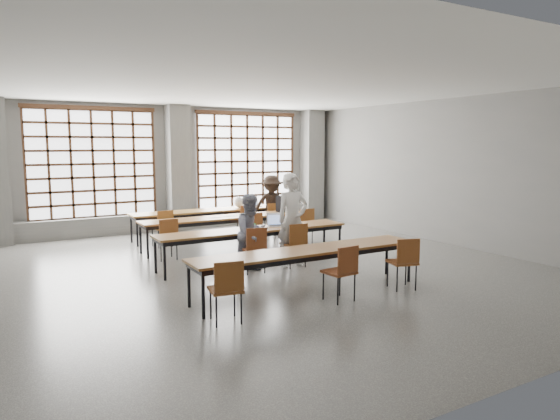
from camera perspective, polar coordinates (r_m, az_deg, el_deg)
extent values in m
plane|color=#51514F|center=(9.83, -1.50, -6.65)|extent=(11.00, 11.00, 0.00)
plane|color=silver|center=(9.60, -1.57, 14.07)|extent=(11.00, 11.00, 0.00)
plane|color=slate|center=(14.62, -11.87, 4.75)|extent=(10.00, 0.00, 10.00)
plane|color=slate|center=(5.41, 27.35, -0.16)|extent=(10.00, 0.00, 10.00)
plane|color=slate|center=(12.71, 18.76, 4.14)|extent=(0.00, 11.00, 11.00)
cube|color=#585856|center=(14.36, -11.52, 4.71)|extent=(0.60, 0.55, 3.50)
cube|color=#585856|center=(16.35, 3.67, 5.15)|extent=(0.60, 0.55, 3.50)
cube|color=white|center=(14.07, -20.63, 4.95)|extent=(3.20, 0.02, 2.80)
cube|color=black|center=(13.99, -20.58, 4.94)|extent=(3.20, 0.05, 2.80)
cube|color=black|center=(14.11, -20.31, -0.95)|extent=(3.32, 0.07, 0.10)
cube|color=black|center=(14.01, -20.85, 10.87)|extent=(3.32, 0.07, 0.10)
cube|color=white|center=(15.45, -3.87, 5.58)|extent=(3.20, 0.02, 2.80)
cube|color=black|center=(15.38, -3.74, 5.57)|extent=(3.20, 0.05, 2.80)
cube|color=black|center=(15.49, -3.69, 0.20)|extent=(3.32, 0.07, 0.10)
cube|color=black|center=(15.40, -3.78, 10.97)|extent=(3.32, 0.07, 0.10)
cube|color=#585856|center=(14.58, -11.47, -1.18)|extent=(9.80, 0.35, 0.50)
cube|color=brown|center=(13.06, -8.17, -0.05)|extent=(4.00, 0.70, 0.04)
cube|color=black|center=(13.07, -8.17, -0.31)|extent=(3.90, 0.64, 0.08)
cylinder|color=black|center=(12.26, -16.00, -2.47)|extent=(0.05, 0.05, 0.69)
cylinder|color=black|center=(12.82, -16.63, -2.07)|extent=(0.05, 0.05, 0.69)
cylinder|color=black|center=(13.68, -0.20, -1.18)|extent=(0.05, 0.05, 0.69)
cylinder|color=black|center=(14.18, -1.36, -0.88)|extent=(0.05, 0.05, 0.69)
cube|color=brown|center=(11.76, -6.26, -0.84)|extent=(4.00, 0.70, 0.04)
cube|color=black|center=(11.77, -6.26, -1.13)|extent=(3.90, 0.64, 0.08)
cylinder|color=black|center=(10.93, -14.89, -3.62)|extent=(0.05, 0.05, 0.69)
cylinder|color=black|center=(11.48, -15.65, -3.12)|extent=(0.05, 0.05, 0.69)
cylinder|color=black|center=(12.45, 2.42, -2.04)|extent=(0.05, 0.05, 0.69)
cylinder|color=black|center=(12.94, 1.05, -1.68)|extent=(0.05, 0.05, 0.69)
cube|color=brown|center=(10.00, -3.01, -2.25)|extent=(4.00, 0.70, 0.04)
cube|color=black|center=(10.01, -3.01, -2.59)|extent=(3.90, 0.64, 0.08)
cylinder|color=black|center=(9.11, -13.04, -5.74)|extent=(0.05, 0.05, 0.69)
cylinder|color=black|center=(9.65, -14.05, -5.03)|extent=(0.05, 0.05, 0.69)
cylinder|color=black|center=(10.82, 6.83, -3.52)|extent=(0.05, 0.05, 0.69)
cylinder|color=black|center=(11.28, 5.07, -3.05)|extent=(0.05, 0.05, 0.69)
cube|color=brown|center=(8.05, 3.30, -4.62)|extent=(4.00, 0.70, 0.04)
cube|color=black|center=(8.06, 3.30, -5.04)|extent=(3.90, 0.64, 0.08)
cylinder|color=black|center=(7.04, -8.77, -9.54)|extent=(0.05, 0.05, 0.69)
cylinder|color=black|center=(7.56, -10.37, -8.38)|extent=(0.05, 0.05, 0.69)
cylinder|color=black|center=(9.09, 14.54, -5.81)|extent=(0.05, 0.05, 0.69)
cylinder|color=black|center=(9.50, 12.09, -5.16)|extent=(0.05, 0.05, 0.69)
cube|color=brown|center=(12.13, -13.33, -1.98)|extent=(0.48, 0.48, 0.04)
cube|color=brown|center=(11.92, -12.95, -1.02)|extent=(0.40, 0.09, 0.40)
cylinder|color=black|center=(12.17, -13.30, -3.03)|extent=(0.02, 0.02, 0.45)
cube|color=brown|center=(12.92, -3.95, -1.24)|extent=(0.48, 0.48, 0.04)
cube|color=brown|center=(12.70, -3.68, -0.34)|extent=(0.40, 0.09, 0.40)
cylinder|color=black|center=(12.95, -3.94, -2.22)|extent=(0.02, 0.02, 0.45)
cube|color=brown|center=(13.28, -0.84, -0.98)|extent=(0.51, 0.51, 0.04)
cube|color=brown|center=(13.06, -0.61, -0.11)|extent=(0.40, 0.12, 0.40)
cylinder|color=black|center=(13.32, -0.84, -1.94)|extent=(0.02, 0.02, 0.45)
cube|color=brown|center=(10.75, -12.90, -3.17)|extent=(0.43, 0.43, 0.04)
cube|color=brown|center=(10.52, -12.59, -2.11)|extent=(0.40, 0.04, 0.40)
cylinder|color=black|center=(10.79, -12.87, -4.34)|extent=(0.02, 0.02, 0.45)
cube|color=brown|center=(11.48, -3.31, -2.32)|extent=(0.46, 0.46, 0.04)
cube|color=brown|center=(11.25, -2.97, -1.33)|extent=(0.40, 0.07, 0.40)
cylinder|color=black|center=(11.52, -3.30, -3.43)|extent=(0.02, 0.02, 0.45)
cube|color=brown|center=(12.16, 2.60, -1.77)|extent=(0.43, 0.43, 0.04)
cube|color=brown|center=(11.96, 3.14, -0.81)|extent=(0.40, 0.04, 0.40)
cylinder|color=black|center=(12.20, 2.60, -2.81)|extent=(0.02, 0.02, 0.45)
cube|color=brown|center=(9.43, -3.11, -4.45)|extent=(0.46, 0.46, 0.04)
cube|color=brown|center=(9.21, -2.69, -3.28)|extent=(0.40, 0.07, 0.40)
cylinder|color=black|center=(9.48, -3.10, -5.78)|extent=(0.02, 0.02, 0.45)
cube|color=brown|center=(9.86, 1.57, -3.92)|extent=(0.44, 0.44, 0.04)
cube|color=brown|center=(9.65, 2.15, -2.78)|extent=(0.40, 0.05, 0.40)
cylinder|color=black|center=(9.91, 1.56, -5.19)|extent=(0.02, 0.02, 0.45)
cube|color=brown|center=(6.86, -6.25, -9.04)|extent=(0.48, 0.48, 0.04)
cube|color=brown|center=(6.61, -5.84, -7.59)|extent=(0.40, 0.09, 0.40)
cylinder|color=black|center=(6.92, -6.22, -10.82)|extent=(0.02, 0.02, 0.45)
cube|color=brown|center=(7.78, 6.77, -7.05)|extent=(0.45, 0.45, 0.04)
cube|color=brown|center=(7.58, 7.80, -5.66)|extent=(0.40, 0.06, 0.40)
cylinder|color=black|center=(7.84, 6.74, -8.64)|extent=(0.02, 0.02, 0.45)
cube|color=brown|center=(8.60, 13.77, -5.82)|extent=(0.52, 0.52, 0.04)
cube|color=brown|center=(8.38, 14.46, -4.57)|extent=(0.39, 0.14, 0.40)
cylinder|color=black|center=(8.66, 13.72, -7.27)|extent=(0.02, 0.02, 0.45)
imported|color=silver|center=(9.82, 1.43, -1.15)|extent=(0.68, 0.45, 1.85)
imported|color=#181C48|center=(9.42, -3.26, -2.66)|extent=(0.80, 0.67, 1.48)
imported|color=black|center=(13.28, -0.95, 0.54)|extent=(1.18, 0.93, 1.60)
cube|color=#A9A9AE|center=(10.30, -0.41, -1.80)|extent=(0.43, 0.37, 0.02)
cube|color=black|center=(10.28, -0.40, -1.74)|extent=(0.34, 0.27, 0.00)
cube|color=#A9A9AE|center=(10.41, -0.54, -1.02)|extent=(0.36, 0.19, 0.26)
cube|color=#90B0FA|center=(10.41, -0.52, -1.17)|extent=(0.31, 0.15, 0.21)
cube|color=silver|center=(13.65, -2.99, 0.47)|extent=(0.36, 0.26, 0.02)
cube|color=black|center=(13.64, -2.97, 0.51)|extent=(0.30, 0.18, 0.00)
cube|color=silver|center=(13.76, -3.26, 1.02)|extent=(0.36, 0.07, 0.26)
cube|color=#90B5F9|center=(13.76, -3.24, 0.91)|extent=(0.31, 0.05, 0.21)
ellipsoid|color=white|center=(10.44, 1.70, -1.63)|extent=(0.10, 0.07, 0.04)
cube|color=#297F2E|center=(10.04, -3.47, -1.84)|extent=(0.26, 0.14, 0.09)
cube|color=black|center=(9.99, -1.83, -2.10)|extent=(0.14, 0.10, 0.01)
cube|color=white|center=(11.60, -7.52, -0.87)|extent=(0.33, 0.26, 0.00)
cube|color=white|center=(11.80, -5.82, -0.70)|extent=(0.30, 0.22, 0.00)
cube|color=black|center=(12.50, 0.36, 0.71)|extent=(0.35, 0.24, 0.40)
ellipsoid|color=white|center=(13.44, -4.70, 0.91)|extent=(0.29, 0.24, 0.29)
cube|color=red|center=(6.84, -6.26, -8.63)|extent=(0.22, 0.14, 0.06)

